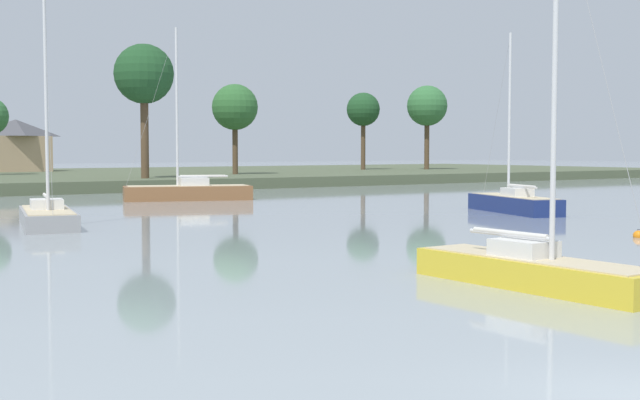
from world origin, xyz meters
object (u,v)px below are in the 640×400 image
Objects in this scene: sailboat_grey at (48,221)px; mooring_buoy_orange at (638,236)px; sailboat_yellow at (533,278)px; sailboat_navy at (514,208)px; sailboat_wood at (188,196)px.

sailboat_grey is 23.94× the size of mooring_buoy_orange.
sailboat_yellow is 22.34× the size of mooring_buoy_orange.
mooring_buoy_orange is (-6.32, -13.22, -0.18)m from sailboat_navy.
sailboat_yellow is 43.27m from sailboat_wood.
sailboat_wood reaches higher than mooring_buoy_orange.
sailboat_wood is at bearing 116.28° from sailboat_navy.
sailboat_grey is 26.91m from sailboat_navy.
sailboat_navy is 14.66m from mooring_buoy_orange.
sailboat_wood reaches higher than sailboat_grey.
sailboat_yellow reaches higher than sailboat_navy.
sailboat_grey is 0.90× the size of sailboat_wood.
sailboat_navy is at bearing 64.45° from mooring_buoy_orange.
sailboat_wood is at bearing 97.64° from mooring_buoy_orange.
sailboat_wood is 26.55× the size of mooring_buoy_orange.
mooring_buoy_orange is at bearing 25.35° from sailboat_yellow.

